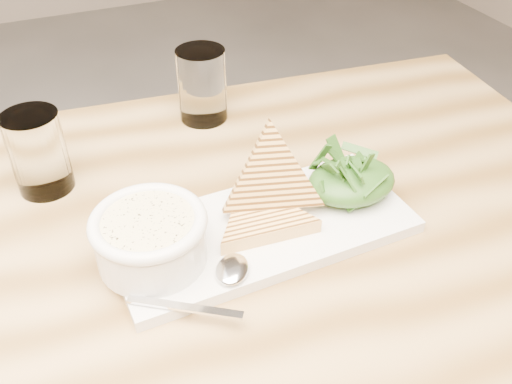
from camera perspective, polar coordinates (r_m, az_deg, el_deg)
name	(u,v)px	position (r m, az deg, el deg)	size (l,w,h in m)	color
table_top	(183,275)	(0.68, -7.30, -8.25)	(1.20, 0.80, 0.04)	#A17B48
table_leg_br	(379,217)	(1.35, 12.16, -2.43)	(0.06, 0.06, 0.70)	#A17B48
platter	(262,229)	(0.69, 0.65, -3.71)	(0.36, 0.16, 0.02)	silver
soup_bowl	(151,243)	(0.64, -10.45, -5.03)	(0.12, 0.12, 0.05)	silver
soup	(148,223)	(0.62, -10.75, -3.07)	(0.10, 0.10, 0.01)	beige
bowl_rim	(148,222)	(0.62, -10.77, -2.93)	(0.13, 0.13, 0.01)	silver
sandwich_flat	(262,219)	(0.68, 0.59, -2.69)	(0.14, 0.14, 0.02)	tan
sandwich_lean	(272,179)	(0.68, 1.62, 1.32)	(0.14, 0.14, 0.08)	tan
salad_base	(352,181)	(0.72, 9.54, 1.08)	(0.11, 0.09, 0.04)	#163511
arugula_pile	(352,178)	(0.72, 9.58, 1.40)	(0.11, 0.10, 0.05)	#34621B
spoon_bowl	(232,269)	(0.62, -2.39, -7.71)	(0.04, 0.05, 0.01)	silver
spoon_handle	(185,307)	(0.59, -7.13, -11.36)	(0.12, 0.01, 0.00)	silver
glass_near	(38,153)	(0.79, -20.94, 3.70)	(0.07, 0.07, 0.11)	white
glass_far	(202,85)	(0.89, -5.41, 10.59)	(0.07, 0.07, 0.11)	white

